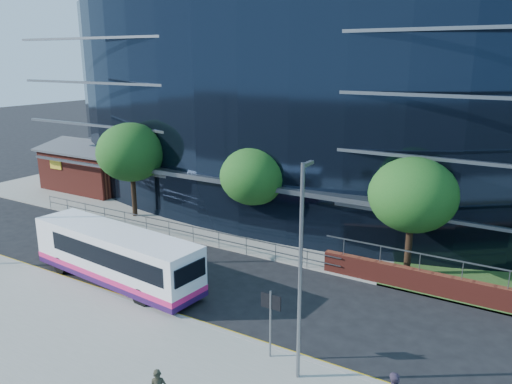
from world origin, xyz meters
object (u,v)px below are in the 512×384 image
Objects in this scene: tree_far_a at (131,152)px; city_bus at (117,256)px; streetlight_east at (301,268)px; tree_far_c at (413,195)px; brick_pavilion at (96,167)px; tree_far_b at (254,176)px; street_sign at (271,310)px.

city_bus is at bearing -50.03° from tree_far_a.
streetlight_east is 0.74× the size of city_bus.
brick_pavilion is at bearing 171.18° from tree_far_c.
brick_pavilion is at bearing 153.45° from tree_far_a.
brick_pavilion is 19.55m from tree_far_b.
brick_pavilion is 1.23× the size of tree_far_a.
brick_pavilion reaches higher than city_bus.
tree_far_c is at bearing 0.00° from tree_far_a.
tree_far_b is 9.97m from city_bus.
brick_pavilion is 1.32× the size of tree_far_c.
tree_far_a is 1.15× the size of tree_far_b.
tree_far_c is 11.22m from streetlight_east.
tree_far_a is at bearing 148.83° from street_sign.
street_sign is 10.39m from city_bus.
tree_far_c reaches higher than tree_far_b.
brick_pavilion is 10.48m from tree_far_a.
tree_far_c is 0.81× the size of streetlight_east.
tree_far_a is at bearing -177.14° from tree_far_b.
street_sign is 0.26× the size of city_bus.
tree_far_a is at bearing 149.54° from streetlight_east.
tree_far_c is 15.69m from city_bus.
streetlight_east is 12.30m from city_bus.
tree_far_b is 0.56× the size of city_bus.
streetlight_east reaches higher than city_bus.
tree_far_b is at bearing 78.63° from city_bus.
street_sign is at bearing -103.29° from tree_far_c.
streetlight_east reaches higher than street_sign.
streetlight_east is at bearing -6.94° from city_bus.
streetlight_east reaches higher than tree_far_b.
street_sign is 0.46× the size of tree_far_b.
streetlight_east is at bearing -52.37° from tree_far_b.
brick_pavilion is 0.80× the size of city_bus.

